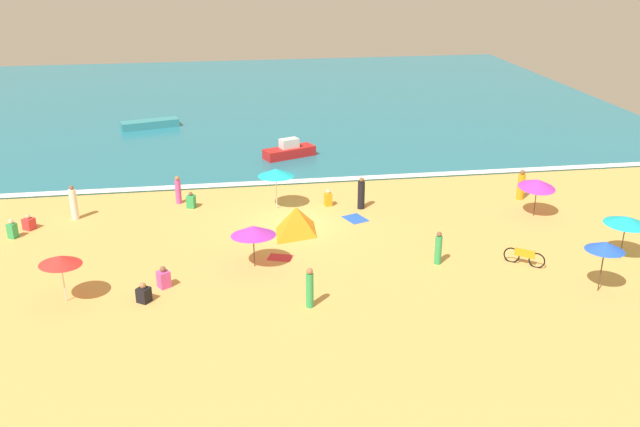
{
  "coord_description": "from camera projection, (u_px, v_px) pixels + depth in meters",
  "views": [
    {
      "loc": [
        -3.63,
        -31.42,
        13.26
      ],
      "look_at": [
        1.09,
        -0.67,
        0.8
      ],
      "focal_mm": 38.52,
      "sensor_mm": 36.0,
      "label": 1
    }
  ],
  "objects": [
    {
      "name": "beach_umbrella_4",
      "position": [
        60.0,
        260.0,
        26.37
      ],
      "size": [
        2.16,
        2.15,
        2.03
      ],
      "color": "silver",
      "rests_on": "ground_plane"
    },
    {
      "name": "beachgoer_10",
      "position": [
        438.0,
        249.0,
        29.9
      ],
      "size": [
        0.42,
        0.42,
        1.52
      ],
      "color": "green",
      "rests_on": "ground_plane"
    },
    {
      "name": "beachgoer_11",
      "position": [
        74.0,
        204.0,
        34.66
      ],
      "size": [
        0.42,
        0.42,
        1.81
      ],
      "color": "white",
      "rests_on": "ground_plane"
    },
    {
      "name": "beachgoer_6",
      "position": [
        164.0,
        278.0,
        27.99
      ],
      "size": [
        0.61,
        0.61,
        0.94
      ],
      "color": "#D84CA5",
      "rests_on": "ground_plane"
    },
    {
      "name": "beachgoer_1",
      "position": [
        310.0,
        288.0,
        26.32
      ],
      "size": [
        0.35,
        0.35,
        1.67
      ],
      "color": "green",
      "rests_on": "ground_plane"
    },
    {
      "name": "beachgoer_3",
      "position": [
        521.0,
        186.0,
        37.35
      ],
      "size": [
        0.41,
        0.41,
        1.68
      ],
      "color": "orange",
      "rests_on": "ground_plane"
    },
    {
      "name": "beach_tent",
      "position": [
        296.0,
        220.0,
        33.06
      ],
      "size": [
        2.78,
        2.86,
        1.34
      ],
      "color": "orange",
      "rests_on": "ground_plane"
    },
    {
      "name": "beachgoer_9",
      "position": [
        191.0,
        201.0,
        36.31
      ],
      "size": [
        0.52,
        0.52,
        0.89
      ],
      "color": "green",
      "rests_on": "ground_plane"
    },
    {
      "name": "beachgoer_0",
      "position": [
        178.0,
        190.0,
        36.79
      ],
      "size": [
        0.32,
        0.32,
        1.55
      ],
      "color": "#D84CA5",
      "rests_on": "ground_plane"
    },
    {
      "name": "beachgoer_12",
      "position": [
        361.0,
        194.0,
        36.04
      ],
      "size": [
        0.49,
        0.49,
        1.73
      ],
      "color": "black",
      "rests_on": "ground_plane"
    },
    {
      "name": "beach_umbrella_5",
      "position": [
        605.0,
        246.0,
        27.12
      ],
      "size": [
        2.11,
        2.11,
        2.19
      ],
      "color": "#4C3823",
      "rests_on": "ground_plane"
    },
    {
      "name": "ground_plane",
      "position": [
        296.0,
        225.0,
        34.27
      ],
      "size": [
        60.0,
        60.0,
        0.0
      ],
      "primitive_type": "plane",
      "color": "#E0A856"
    },
    {
      "name": "beach_towel_0",
      "position": [
        280.0,
        258.0,
        30.71
      ],
      "size": [
        1.26,
        1.06,
        0.01
      ],
      "color": "red",
      "rests_on": "ground_plane"
    },
    {
      "name": "ocean_water",
      "position": [
        258.0,
        102.0,
        59.94
      ],
      "size": [
        60.0,
        44.0,
        0.1
      ],
      "primitive_type": "cube",
      "color": "teal",
      "rests_on": "ground_plane"
    },
    {
      "name": "beach_umbrella_0",
      "position": [
        626.0,
        220.0,
        30.01
      ],
      "size": [
        2.6,
        2.6,
        2.03
      ],
      "color": "#4C3823",
      "rests_on": "ground_plane"
    },
    {
      "name": "beach_towel_1",
      "position": [
        355.0,
        219.0,
        34.98
      ],
      "size": [
        1.35,
        1.51,
        0.01
      ],
      "color": "blue",
      "rests_on": "ground_plane"
    },
    {
      "name": "beach_umbrella_2",
      "position": [
        276.0,
        172.0,
        35.62
      ],
      "size": [
        2.47,
        2.47,
        2.21
      ],
      "color": "silver",
      "rests_on": "ground_plane"
    },
    {
      "name": "beachgoer_7",
      "position": [
        29.0,
        223.0,
        33.62
      ],
      "size": [
        0.65,
        0.65,
        0.78
      ],
      "color": "red",
      "rests_on": "ground_plane"
    },
    {
      "name": "small_boat_0",
      "position": [
        150.0,
        124.0,
        51.4
      ],
      "size": [
        4.38,
        2.26,
        0.57
      ],
      "color": "teal",
      "rests_on": "ocean_water"
    },
    {
      "name": "small_boat_1",
      "position": [
        289.0,
        151.0,
        44.42
      ],
      "size": [
        3.55,
        2.32,
        1.22
      ],
      "color": "red",
      "rests_on": "ocean_water"
    },
    {
      "name": "parked_bicycle",
      "position": [
        524.0,
        257.0,
        29.92
      ],
      "size": [
        1.46,
        1.19,
        0.76
      ],
      "color": "black",
      "rests_on": "ground_plane"
    },
    {
      "name": "beach_umbrella_1",
      "position": [
        253.0,
        231.0,
        29.31
      ],
      "size": [
        2.09,
        2.11,
        1.95
      ],
      "color": "#4C3823",
      "rests_on": "ground_plane"
    },
    {
      "name": "beachgoer_5",
      "position": [
        328.0,
        198.0,
        36.57
      ],
      "size": [
        0.42,
        0.42,
        0.92
      ],
      "color": "orange",
      "rests_on": "ground_plane"
    },
    {
      "name": "beachgoer_8",
      "position": [
        144.0,
        294.0,
        26.87
      ],
      "size": [
        0.63,
        0.63,
        0.83
      ],
      "color": "black",
      "rests_on": "ground_plane"
    },
    {
      "name": "beach_umbrella_3",
      "position": [
        537.0,
        184.0,
        34.74
      ],
      "size": [
        2.12,
        2.16,
        2.08
      ],
      "color": "#4C3823",
      "rests_on": "ground_plane"
    },
    {
      "name": "wave_breaker_foam",
      "position": [
        283.0,
        182.0,
        40.01
      ],
      "size": [
        57.0,
        0.7,
        0.01
      ],
      "primitive_type": "cube",
      "color": "white",
      "rests_on": "ocean_water"
    },
    {
      "name": "beachgoer_2",
      "position": [
        12.0,
        230.0,
        32.61
      ],
      "size": [
        0.5,
        0.5,
        0.96
      ],
      "color": "green",
      "rests_on": "ground_plane"
    }
  ]
}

